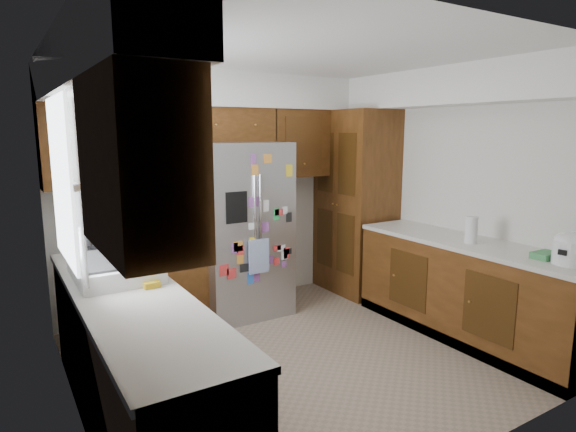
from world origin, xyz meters
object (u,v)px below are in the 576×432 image
(rice_cooker, at_px, (573,248))
(paper_towel, at_px, (471,230))
(fridge, at_px, (240,229))
(pantry, at_px, (356,202))

(rice_cooker, xyz_separation_m, paper_towel, (-0.06, 0.85, -0.01))
(rice_cooker, relative_size, paper_towel, 1.18)
(fridge, xyz_separation_m, rice_cooker, (1.50, -2.58, 0.15))
(paper_towel, bearing_deg, fridge, 129.67)
(pantry, relative_size, paper_towel, 8.89)
(pantry, bearing_deg, fridge, 177.95)
(paper_towel, bearing_deg, rice_cooker, -85.83)
(pantry, bearing_deg, paper_towel, -92.13)
(pantry, height_order, paper_towel, pantry)
(fridge, bearing_deg, paper_towel, -50.33)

